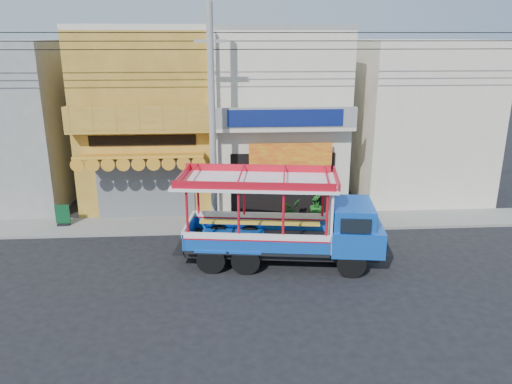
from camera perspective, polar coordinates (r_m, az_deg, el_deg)
ground at (r=17.89m, az=-1.59°, el=-8.39°), size 90.00×90.00×0.00m
sidewalk at (r=21.54m, az=-2.01°, el=-3.60°), size 30.00×2.00×0.12m
shophouse_left at (r=24.57m, az=-11.89°, el=8.46°), size 6.00×7.50×8.24m
shophouse_right at (r=24.47m, az=2.32°, el=8.78°), size 6.00×6.75×8.24m
party_pilaster at (r=21.29m, az=-4.91°, el=7.12°), size 0.35×0.30×8.00m
filler_building_left at (r=26.55m, az=-27.07°, el=6.91°), size 6.00×6.00×7.60m
filler_building_right at (r=26.23m, az=17.84°, el=7.87°), size 6.00×6.00×7.60m
utility_pole at (r=19.59m, az=-4.62°, el=9.29°), size 28.00×0.26×9.00m
songthaew_truck at (r=17.50m, az=4.54°, el=-3.34°), size 7.37×3.22×3.33m
green_sign at (r=22.56m, az=-21.20°, el=-2.65°), size 0.59×0.29×0.91m
potted_plant_a at (r=21.66m, az=3.89°, el=-2.02°), size 1.11×1.11×0.94m
potted_plant_b at (r=21.62m, az=8.68°, el=-2.31°), size 0.56×0.61×0.88m
potted_plant_c at (r=22.37m, az=6.87°, el=-1.41°), size 0.57×0.57×0.98m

